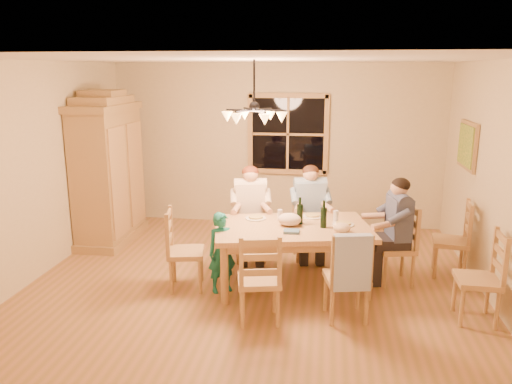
% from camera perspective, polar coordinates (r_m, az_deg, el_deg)
% --- Properties ---
extents(floor, '(5.50, 5.50, 0.00)m').
position_cam_1_polar(floor, '(6.38, -0.19, -10.10)').
color(floor, olive).
rests_on(floor, ground).
extents(ceiling, '(5.50, 5.00, 0.02)m').
position_cam_1_polar(ceiling, '(5.84, -0.22, 14.93)').
color(ceiling, white).
rests_on(ceiling, wall_back).
extents(wall_back, '(5.50, 0.02, 2.70)m').
position_cam_1_polar(wall_back, '(8.41, 2.30, 5.32)').
color(wall_back, '#C9B78E').
rests_on(wall_back, floor).
extents(wall_left, '(0.02, 5.00, 2.70)m').
position_cam_1_polar(wall_left, '(6.92, -23.38, 2.37)').
color(wall_left, '#C9B78E').
rests_on(wall_left, floor).
extents(wall_right, '(0.02, 5.00, 2.70)m').
position_cam_1_polar(wall_right, '(6.20, 25.83, 0.92)').
color(wall_right, '#C9B78E').
rests_on(wall_right, floor).
extents(window, '(1.30, 0.06, 1.30)m').
position_cam_1_polar(window, '(8.33, 3.67, 6.61)').
color(window, black).
rests_on(window, wall_back).
extents(painting, '(0.06, 0.78, 0.64)m').
position_cam_1_polar(painting, '(7.28, 23.00, 4.93)').
color(painting, olive).
rests_on(painting, wall_right).
extents(chandelier, '(0.77, 0.68, 0.71)m').
position_cam_1_polar(chandelier, '(5.86, -0.21, 8.83)').
color(chandelier, black).
rests_on(chandelier, ceiling).
extents(armoire, '(0.66, 1.40, 2.30)m').
position_cam_1_polar(armoire, '(7.89, -16.49, 2.05)').
color(armoire, olive).
rests_on(armoire, floor).
extents(dining_table, '(2.04, 1.48, 0.76)m').
position_cam_1_polar(dining_table, '(6.05, 4.17, -4.79)').
color(dining_table, '#A87F4A').
rests_on(dining_table, floor).
extents(chair_far_left, '(0.52, 0.50, 0.99)m').
position_cam_1_polar(chair_far_left, '(6.94, -0.64, -5.40)').
color(chair_far_left, '#A9834A').
rests_on(chair_far_left, floor).
extents(chair_far_right, '(0.52, 0.50, 0.99)m').
position_cam_1_polar(chair_far_right, '(7.03, 6.08, -5.23)').
color(chair_far_right, '#A9834A').
rests_on(chair_far_right, floor).
extents(chair_near_left, '(0.52, 0.50, 0.99)m').
position_cam_1_polar(chair_near_left, '(5.33, 0.35, -11.53)').
color(chair_near_left, '#A9834A').
rests_on(chair_near_left, floor).
extents(chair_near_right, '(0.52, 0.50, 0.99)m').
position_cam_1_polar(chair_near_right, '(5.47, 10.23, -11.10)').
color(chair_near_right, '#A9834A').
rests_on(chair_near_right, floor).
extents(chair_end_left, '(0.50, 0.52, 0.99)m').
position_cam_1_polar(chair_end_left, '(6.14, -7.95, -8.16)').
color(chair_end_left, '#A9834A').
rests_on(chair_end_left, floor).
extents(chair_end_right, '(0.50, 0.52, 0.99)m').
position_cam_1_polar(chair_end_right, '(6.46, 15.54, -7.41)').
color(chair_end_right, '#A9834A').
rests_on(chair_end_right, floor).
extents(adult_woman, '(0.46, 0.49, 0.87)m').
position_cam_1_polar(adult_woman, '(6.79, -0.65, -1.10)').
color(adult_woman, beige).
rests_on(adult_woman, floor).
extents(adult_plaid_man, '(0.46, 0.49, 0.87)m').
position_cam_1_polar(adult_plaid_man, '(6.88, 6.19, -0.99)').
color(adult_plaid_man, '#366596').
rests_on(adult_plaid_man, floor).
extents(adult_slate_man, '(0.49, 0.46, 0.87)m').
position_cam_1_polar(adult_slate_man, '(6.29, 15.85, -2.83)').
color(adult_slate_man, '#424B6B').
rests_on(adult_slate_man, floor).
extents(towel, '(0.39, 0.18, 0.58)m').
position_cam_1_polar(towel, '(5.14, 10.92, -7.95)').
color(towel, '#9AADD1').
rests_on(towel, chair_near_right).
extents(wine_bottle_a, '(0.08, 0.08, 0.33)m').
position_cam_1_polar(wine_bottle_a, '(6.06, 5.03, -2.14)').
color(wine_bottle_a, black).
rests_on(wine_bottle_a, dining_table).
extents(wine_bottle_b, '(0.08, 0.08, 0.33)m').
position_cam_1_polar(wine_bottle_b, '(5.95, 7.74, -2.52)').
color(wine_bottle_b, black).
rests_on(wine_bottle_b, dining_table).
extents(plate_woman, '(0.26, 0.26, 0.02)m').
position_cam_1_polar(plate_woman, '(6.27, -0.03, -3.03)').
color(plate_woman, white).
rests_on(plate_woman, dining_table).
extents(plate_plaid, '(0.26, 0.26, 0.02)m').
position_cam_1_polar(plate_plaid, '(6.39, 6.48, -2.81)').
color(plate_plaid, white).
rests_on(plate_plaid, dining_table).
extents(plate_slate, '(0.26, 0.26, 0.02)m').
position_cam_1_polar(plate_slate, '(6.11, 9.95, -3.69)').
color(plate_slate, white).
rests_on(plate_slate, dining_table).
extents(wine_glass_a, '(0.06, 0.06, 0.14)m').
position_cam_1_polar(wine_glass_a, '(6.20, 2.77, -2.66)').
color(wine_glass_a, silver).
rests_on(wine_glass_a, dining_table).
extents(wine_glass_b, '(0.06, 0.06, 0.14)m').
position_cam_1_polar(wine_glass_b, '(6.23, 9.11, -2.74)').
color(wine_glass_b, silver).
rests_on(wine_glass_b, dining_table).
extents(cap, '(0.20, 0.20, 0.11)m').
position_cam_1_polar(cap, '(5.84, 9.77, -4.04)').
color(cap, tan).
rests_on(cap, dining_table).
extents(napkin, '(0.20, 0.17, 0.03)m').
position_cam_1_polar(napkin, '(5.77, 4.09, -4.51)').
color(napkin, '#466481').
rests_on(napkin, dining_table).
extents(cloth_bundle, '(0.28, 0.22, 0.15)m').
position_cam_1_polar(cloth_bundle, '(6.00, 3.84, -3.16)').
color(cloth_bundle, beige).
rests_on(cloth_bundle, dining_table).
extents(child, '(0.42, 0.39, 0.97)m').
position_cam_1_polar(child, '(5.94, -3.90, -6.91)').
color(child, '#1A756D').
rests_on(child, floor).
extents(chair_spare_front, '(0.43, 0.45, 0.99)m').
position_cam_1_polar(chair_spare_front, '(5.81, 23.83, -10.56)').
color(chair_spare_front, '#A9834A').
rests_on(chair_spare_front, floor).
extents(chair_spare_back, '(0.48, 0.49, 0.99)m').
position_cam_1_polar(chair_spare_back, '(6.91, 21.21, -6.48)').
color(chair_spare_back, '#A9834A').
rests_on(chair_spare_back, floor).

